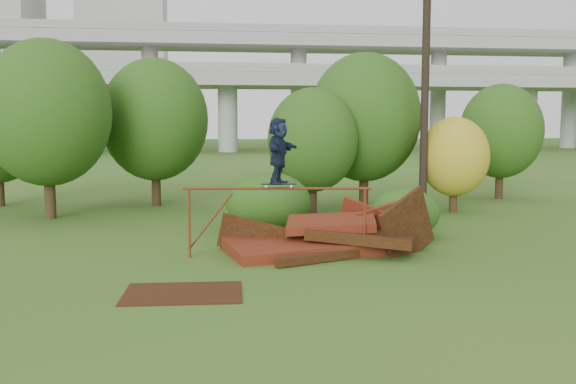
{
  "coord_description": "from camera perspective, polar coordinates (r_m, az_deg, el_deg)",
  "views": [
    {
      "loc": [
        -2.83,
        -13.31,
        3.26
      ],
      "look_at": [
        -0.8,
        2.0,
        1.6
      ],
      "focal_mm": 40.0,
      "sensor_mm": 36.0,
      "label": 1
    }
  ],
  "objects": [
    {
      "name": "building_right",
      "position": [
        116.55,
        -14.28,
        11.24
      ],
      "size": [
        14.0,
        14.0,
        28.0
      ],
      "primitive_type": "cube",
      "color": "#9E9E99",
      "rests_on": "ground"
    },
    {
      "name": "flat_plate",
      "position": [
        12.61,
        -9.32,
        -8.86
      ],
      "size": [
        2.32,
        1.71,
        0.03
      ],
      "primitive_type": "cube",
      "rotation": [
        0.0,
        0.0,
        -0.05
      ],
      "color": "#361A0B",
      "rests_on": "ground"
    },
    {
      "name": "skateboard",
      "position": [
        15.45,
        -0.83,
        0.69
      ],
      "size": [
        0.87,
        0.33,
        0.09
      ],
      "rotation": [
        0.0,
        0.0,
        -0.12
      ],
      "color": "black",
      "rests_on": "grind_rail"
    },
    {
      "name": "tree_0",
      "position": [
        23.28,
        -20.65,
        6.59
      ],
      "size": [
        4.32,
        4.32,
        6.1
      ],
      "color": "black",
      "rests_on": "ground"
    },
    {
      "name": "skater",
      "position": [
        15.39,
        -0.84,
        3.7
      ],
      "size": [
        1.1,
        1.52,
        1.59
      ],
      "primitive_type": "imported",
      "rotation": [
        0.0,
        0.0,
        1.09
      ],
      "color": "#172039",
      "rests_on": "skateboard"
    },
    {
      "name": "grind_rail",
      "position": [
        15.5,
        -0.98,
        -0.91
      ],
      "size": [
        4.53,
        0.62,
        1.72
      ],
      "color": "#66270F",
      "rests_on": "ground"
    },
    {
      "name": "tree_4",
      "position": [
        24.26,
        14.57,
        3.04
      ],
      "size": [
        2.53,
        2.53,
        3.5
      ],
      "color": "black",
      "rests_on": "ground"
    },
    {
      "name": "tree_3",
      "position": [
        24.87,
        6.83,
        6.6
      ],
      "size": [
        4.29,
        4.29,
        5.95
      ],
      "color": "black",
      "rests_on": "ground"
    },
    {
      "name": "tree_1",
      "position": [
        25.8,
        -11.76,
        6.31
      ],
      "size": [
        4.17,
        4.17,
        5.8
      ],
      "color": "black",
      "rests_on": "ground"
    },
    {
      "name": "tree_2",
      "position": [
        22.68,
        2.2,
        4.63
      ],
      "size": [
        3.21,
        3.21,
        4.52
      ],
      "color": "black",
      "rests_on": "ground"
    },
    {
      "name": "utility_pole",
      "position": [
        23.44,
        12.13,
        10.8
      ],
      "size": [
        1.4,
        0.28,
        10.29
      ],
      "color": "black",
      "rests_on": "ground"
    },
    {
      "name": "shrub_right",
      "position": [
        18.59,
        10.33,
        -1.86
      ],
      "size": [
        1.99,
        1.83,
        1.41
      ],
      "primitive_type": "ellipsoid",
      "color": "#174512",
      "rests_on": "ground"
    },
    {
      "name": "scrap_pile",
      "position": [
        16.29,
        3.2,
        -4.2
      ],
      "size": [
        5.64,
        3.34,
        2.06
      ],
      "color": "#4F180E",
      "rests_on": "ground"
    },
    {
      "name": "freeway_overpass",
      "position": [
        76.6,
        -5.51,
        11.4
      ],
      "size": [
        160.0,
        15.0,
        13.7
      ],
      "color": "gray",
      "rests_on": "ground"
    },
    {
      "name": "shrub_left",
      "position": [
        19.39,
        -1.75,
        -0.88
      ],
      "size": [
        2.58,
        2.38,
        1.79
      ],
      "primitive_type": "ellipsoid",
      "color": "#174512",
      "rests_on": "ground"
    },
    {
      "name": "ground",
      "position": [
        13.99,
        4.36,
        -7.36
      ],
      "size": [
        240.0,
        240.0,
        0.0
      ],
      "primitive_type": "plane",
      "color": "#2D5116",
      "rests_on": "ground"
    },
    {
      "name": "tree_5",
      "position": [
        29.1,
        18.41,
        5.14
      ],
      "size": [
        3.52,
        3.52,
        4.95
      ],
      "color": "black",
      "rests_on": "ground"
    }
  ]
}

